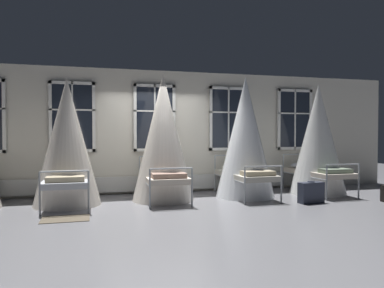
{
  "coord_description": "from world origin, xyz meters",
  "views": [
    {
      "loc": [
        -1.45,
        -7.66,
        1.46
      ],
      "look_at": [
        0.67,
        0.27,
        1.24
      ],
      "focal_mm": 34.37,
      "sensor_mm": 36.0,
      "label": 1
    }
  ],
  "objects_px": {
    "cot_fifth": "(318,140)",
    "suitcase_dark": "(311,192)",
    "cot_second": "(67,143)",
    "cot_fourth": "(245,139)",
    "cot_third": "(163,139)"
  },
  "relations": [
    {
      "from": "cot_third",
      "to": "suitcase_dark",
      "type": "bearing_deg",
      "value": -110.44
    },
    {
      "from": "cot_second",
      "to": "cot_fourth",
      "type": "height_order",
      "value": "cot_fourth"
    },
    {
      "from": "cot_fifth",
      "to": "suitcase_dark",
      "type": "xyz_separation_m",
      "value": [
        -0.9,
        -1.1,
        -1.08
      ]
    },
    {
      "from": "cot_fourth",
      "to": "cot_third",
      "type": "bearing_deg",
      "value": 87.77
    },
    {
      "from": "cot_second",
      "to": "suitcase_dark",
      "type": "xyz_separation_m",
      "value": [
        4.97,
        -1.11,
        -1.05
      ]
    },
    {
      "from": "cot_third",
      "to": "cot_fourth",
      "type": "height_order",
      "value": "cot_third"
    },
    {
      "from": "cot_second",
      "to": "cot_third",
      "type": "bearing_deg",
      "value": -89.29
    },
    {
      "from": "cot_fourth",
      "to": "suitcase_dark",
      "type": "bearing_deg",
      "value": -137.57
    },
    {
      "from": "cot_third",
      "to": "suitcase_dark",
      "type": "relative_size",
      "value": 4.81
    },
    {
      "from": "cot_third",
      "to": "cot_fourth",
      "type": "bearing_deg",
      "value": -90.68
    },
    {
      "from": "cot_fifth",
      "to": "cot_second",
      "type": "bearing_deg",
      "value": 89.04
    },
    {
      "from": "cot_fourth",
      "to": "cot_fifth",
      "type": "distance_m",
      "value": 1.93
    },
    {
      "from": "cot_third",
      "to": "cot_fifth",
      "type": "height_order",
      "value": "cot_third"
    },
    {
      "from": "cot_second",
      "to": "cot_fifth",
      "type": "bearing_deg",
      "value": -90.65
    },
    {
      "from": "cot_fifth",
      "to": "suitcase_dark",
      "type": "relative_size",
      "value": 4.61
    }
  ]
}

